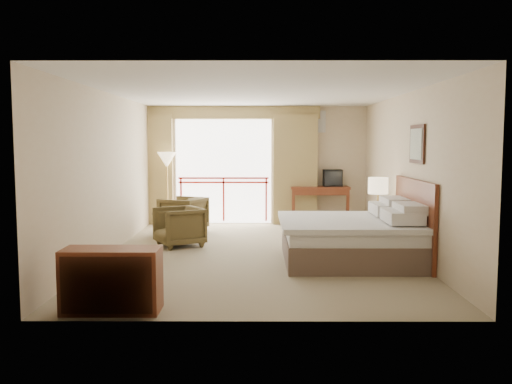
{
  "coord_description": "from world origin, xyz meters",
  "views": [
    {
      "loc": [
        0.0,
        -9.05,
        1.88
      ],
      "look_at": [
        -0.03,
        0.4,
        1.01
      ],
      "focal_mm": 38.0,
      "sensor_mm": 36.0,
      "label": 1
    }
  ],
  "objects_px": {
    "armchair_near": "(179,246)",
    "floor_lamp": "(167,162)",
    "wastebasket": "(295,224)",
    "tv": "(333,178)",
    "dresser": "(112,280)",
    "nightstand": "(378,230)",
    "table_lamp": "(378,186)",
    "bed": "(353,238)",
    "side_table": "(164,221)",
    "armchair_far": "(183,232)",
    "desk": "(319,194)"
  },
  "relations": [
    {
      "from": "bed",
      "to": "nightstand",
      "type": "height_order",
      "value": "bed"
    },
    {
      "from": "wastebasket",
      "to": "desk",
      "type": "bearing_deg",
      "value": 58.43
    },
    {
      "from": "nightstand",
      "to": "tv",
      "type": "height_order",
      "value": "tv"
    },
    {
      "from": "side_table",
      "to": "armchair_far",
      "type": "bearing_deg",
      "value": 70.15
    },
    {
      "from": "dresser",
      "to": "side_table",
      "type": "bearing_deg",
      "value": 87.72
    },
    {
      "from": "wastebasket",
      "to": "armchair_near",
      "type": "relative_size",
      "value": 0.35
    },
    {
      "from": "table_lamp",
      "to": "floor_lamp",
      "type": "bearing_deg",
      "value": 150.62
    },
    {
      "from": "armchair_near",
      "to": "floor_lamp",
      "type": "height_order",
      "value": "floor_lamp"
    },
    {
      "from": "armchair_near",
      "to": "wastebasket",
      "type": "bearing_deg",
      "value": 99.8
    },
    {
      "from": "wastebasket",
      "to": "side_table",
      "type": "bearing_deg",
      "value": -159.28
    },
    {
      "from": "bed",
      "to": "table_lamp",
      "type": "xyz_separation_m",
      "value": [
        0.66,
        1.25,
        0.71
      ]
    },
    {
      "from": "bed",
      "to": "armchair_far",
      "type": "height_order",
      "value": "bed"
    },
    {
      "from": "tv",
      "to": "armchair_far",
      "type": "height_order",
      "value": "tv"
    },
    {
      "from": "desk",
      "to": "dresser",
      "type": "xyz_separation_m",
      "value": [
        -3.03,
        -6.59,
        -0.32
      ]
    },
    {
      "from": "table_lamp",
      "to": "armchair_near",
      "type": "xyz_separation_m",
      "value": [
        -3.59,
        -0.01,
        -1.09
      ]
    },
    {
      "from": "nightstand",
      "to": "floor_lamp",
      "type": "bearing_deg",
      "value": 154.75
    },
    {
      "from": "wastebasket",
      "to": "armchair_near",
      "type": "xyz_separation_m",
      "value": [
        -2.23,
        -1.78,
        -0.14
      ]
    },
    {
      "from": "desk",
      "to": "tv",
      "type": "xyz_separation_m",
      "value": [
        0.3,
        -0.06,
        0.38
      ]
    },
    {
      "from": "table_lamp",
      "to": "wastebasket",
      "type": "height_order",
      "value": "table_lamp"
    },
    {
      "from": "side_table",
      "to": "floor_lamp",
      "type": "height_order",
      "value": "floor_lamp"
    },
    {
      "from": "desk",
      "to": "dresser",
      "type": "height_order",
      "value": "desk"
    },
    {
      "from": "table_lamp",
      "to": "bed",
      "type": "bearing_deg",
      "value": -117.94
    },
    {
      "from": "bed",
      "to": "nightstand",
      "type": "distance_m",
      "value": 1.38
    },
    {
      "from": "table_lamp",
      "to": "wastebasket",
      "type": "relative_size",
      "value": 2.3
    },
    {
      "from": "nightstand",
      "to": "table_lamp",
      "type": "height_order",
      "value": "table_lamp"
    },
    {
      "from": "nightstand",
      "to": "floor_lamp",
      "type": "height_order",
      "value": "floor_lamp"
    },
    {
      "from": "nightstand",
      "to": "floor_lamp",
      "type": "relative_size",
      "value": 0.36
    },
    {
      "from": "nightstand",
      "to": "side_table",
      "type": "distance_m",
      "value": 4.08
    },
    {
      "from": "bed",
      "to": "wastebasket",
      "type": "bearing_deg",
      "value": 102.92
    },
    {
      "from": "wastebasket",
      "to": "armchair_far",
      "type": "xyz_separation_m",
      "value": [
        -2.37,
        -0.25,
        -0.14
      ]
    },
    {
      "from": "nightstand",
      "to": "tv",
      "type": "xyz_separation_m",
      "value": [
        -0.45,
        2.74,
        0.76
      ]
    },
    {
      "from": "armchair_far",
      "to": "side_table",
      "type": "height_order",
      "value": "side_table"
    },
    {
      "from": "wastebasket",
      "to": "armchair_far",
      "type": "relative_size",
      "value": 0.33
    },
    {
      "from": "desk",
      "to": "wastebasket",
      "type": "height_order",
      "value": "desk"
    },
    {
      "from": "nightstand",
      "to": "dresser",
      "type": "relative_size",
      "value": 0.56
    },
    {
      "from": "bed",
      "to": "dresser",
      "type": "relative_size",
      "value": 1.99
    },
    {
      "from": "nightstand",
      "to": "side_table",
      "type": "height_order",
      "value": "nightstand"
    },
    {
      "from": "bed",
      "to": "tv",
      "type": "xyz_separation_m",
      "value": [
        0.22,
        3.95,
        0.69
      ]
    },
    {
      "from": "wastebasket",
      "to": "armchair_far",
      "type": "bearing_deg",
      "value": -173.95
    },
    {
      "from": "tv",
      "to": "dresser",
      "type": "xyz_separation_m",
      "value": [
        -3.33,
        -6.52,
        -0.71
      ]
    },
    {
      "from": "bed",
      "to": "table_lamp",
      "type": "relative_size",
      "value": 3.4
    },
    {
      "from": "armchair_far",
      "to": "side_table",
      "type": "distance_m",
      "value": 0.87
    },
    {
      "from": "table_lamp",
      "to": "dresser",
      "type": "xyz_separation_m",
      "value": [
        -3.78,
        -3.83,
        -0.73
      ]
    },
    {
      "from": "side_table",
      "to": "dresser",
      "type": "xyz_separation_m",
      "value": [
        0.22,
        -4.6,
        0.01
      ]
    },
    {
      "from": "armchair_far",
      "to": "tv",
      "type": "bearing_deg",
      "value": 134.26
    },
    {
      "from": "nightstand",
      "to": "armchair_near",
      "type": "bearing_deg",
      "value": -175.94
    },
    {
      "from": "table_lamp",
      "to": "desk",
      "type": "bearing_deg",
      "value": 105.21
    },
    {
      "from": "tv",
      "to": "floor_lamp",
      "type": "distance_m",
      "value": 3.78
    },
    {
      "from": "tv",
      "to": "desk",
      "type": "bearing_deg",
      "value": 175.71
    },
    {
      "from": "tv",
      "to": "side_table",
      "type": "height_order",
      "value": "tv"
    }
  ]
}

